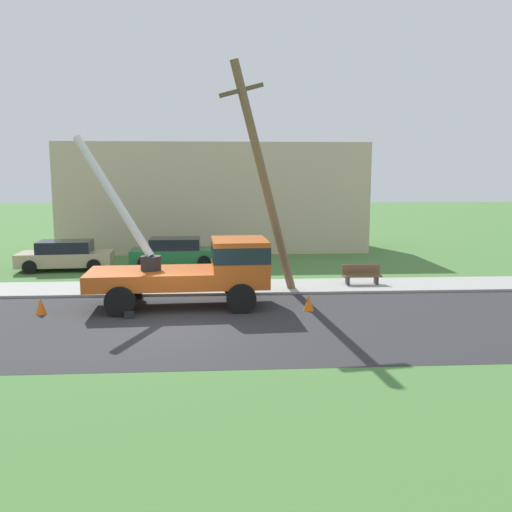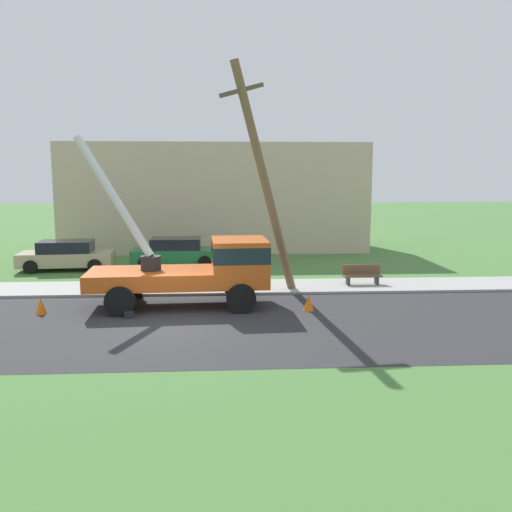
% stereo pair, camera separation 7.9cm
% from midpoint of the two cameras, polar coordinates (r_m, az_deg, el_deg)
% --- Properties ---
extents(ground_plane, '(120.00, 120.00, 0.00)m').
position_cam_midpoint_polar(ground_plane, '(28.93, -6.62, -0.70)').
color(ground_plane, '#477538').
extents(road_asphalt, '(80.00, 8.11, 0.01)m').
position_cam_midpoint_polar(road_asphalt, '(17.22, -8.64, -7.09)').
color(road_asphalt, '#2B2B2D').
rests_on(road_asphalt, ground).
extents(sidewalk_strip, '(80.00, 2.68, 0.10)m').
position_cam_midpoint_polar(sidewalk_strip, '(22.44, -7.47, -3.28)').
color(sidewalk_strip, '#9E9E99').
rests_on(sidewalk_strip, ground).
extents(utility_truck, '(6.87, 3.21, 5.98)m').
position_cam_midpoint_polar(utility_truck, '(19.32, -5.69, -1.06)').
color(utility_truck, '#C65119').
rests_on(utility_truck, ground).
extents(leaning_utility_pole, '(3.06, 1.69, 8.72)m').
position_cam_midpoint_polar(leaning_utility_pole, '(20.82, 0.69, 8.13)').
color(leaning_utility_pole, brown).
rests_on(leaning_utility_pole, ground).
extents(traffic_cone_ahead, '(0.36, 0.36, 0.56)m').
position_cam_midpoint_polar(traffic_cone_ahead, '(18.81, 5.38, -4.83)').
color(traffic_cone_ahead, orange).
rests_on(traffic_cone_ahead, ground).
extents(traffic_cone_behind, '(0.36, 0.36, 0.56)m').
position_cam_midpoint_polar(traffic_cone_behind, '(19.59, -21.56, -4.86)').
color(traffic_cone_behind, orange).
rests_on(traffic_cone_behind, ground).
extents(parked_sedan_tan, '(4.51, 2.20, 1.42)m').
position_cam_midpoint_polar(parked_sedan_tan, '(28.06, -19.24, 0.06)').
color(parked_sedan_tan, tan).
rests_on(parked_sedan_tan, ground).
extents(parked_sedan_green, '(4.41, 2.04, 1.42)m').
position_cam_midpoint_polar(parked_sedan_green, '(27.95, -8.45, 0.41)').
color(parked_sedan_green, '#1E6638').
rests_on(parked_sedan_green, ground).
extents(park_bench, '(1.60, 0.45, 0.90)m').
position_cam_midpoint_polar(park_bench, '(23.10, 10.81, -1.97)').
color(park_bench, brown).
rests_on(park_bench, ground).
extents(lowrise_building_backdrop, '(18.00, 6.00, 6.40)m').
position_cam_midpoint_polar(lowrise_building_backdrop, '(34.33, -4.37, 6.14)').
color(lowrise_building_backdrop, '#C6B293').
rests_on(lowrise_building_backdrop, ground).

